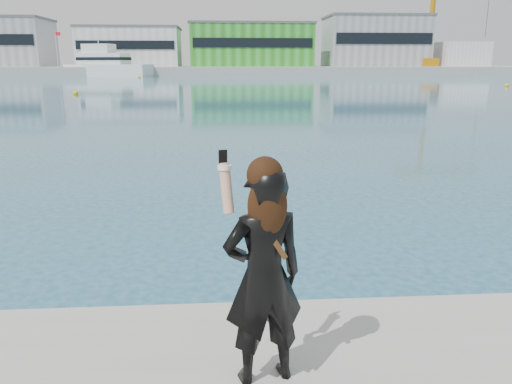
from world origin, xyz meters
TOP-DOWN VIEW (x-y plane):
  - far_quay at (0.00, 130.00)m, footprint 320.00×40.00m
  - warehouse_white at (-22.00, 127.98)m, footprint 24.48×15.35m
  - warehouse_green at (8.00, 127.98)m, footprint 30.60×16.36m
  - warehouse_grey_right at (40.00, 127.98)m, footprint 25.50×15.35m
  - ancillary_shed at (62.00, 126.00)m, footprint 12.00×10.00m
  - dock_crane at (53.20, 122.00)m, footprint 23.00×4.00m
  - flagpole_left at (-37.91, 121.00)m, footprint 1.28×0.16m
  - flagpole_right at (22.09, 121.00)m, footprint 1.28×0.16m
  - motor_yacht at (-24.77, 111.35)m, footprint 19.97×11.78m
  - buoy_near at (35.93, 58.31)m, footprint 0.50×0.50m
  - buoy_far at (-15.94, 99.33)m, footprint 0.50×0.50m
  - buoy_extra at (-13.64, 45.58)m, footprint 0.50×0.50m
  - woman at (0.13, -0.15)m, footprint 0.62×0.49m

SIDE VIEW (x-z plane):
  - buoy_near at x=35.93m, z-range -0.25..0.25m
  - buoy_far at x=-15.94m, z-range -0.25..0.25m
  - buoy_extra at x=-13.64m, z-range -0.25..0.25m
  - far_quay at x=0.00m, z-range 0.00..2.00m
  - woman at x=0.13m, z-range 0.81..2.41m
  - motor_yacht at x=-24.77m, z-range -1.97..7.04m
  - ancillary_shed at x=62.00m, z-range 2.00..8.00m
  - flagpole_left at x=-37.91m, z-range 2.54..10.54m
  - flagpole_right at x=22.09m, z-range 2.54..10.54m
  - warehouse_white at x=-22.00m, z-range 2.01..11.51m
  - warehouse_green at x=8.00m, z-range 2.01..12.51m
  - warehouse_grey_right at x=40.00m, z-range 2.01..14.51m
  - dock_crane at x=53.20m, z-range 3.07..27.07m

